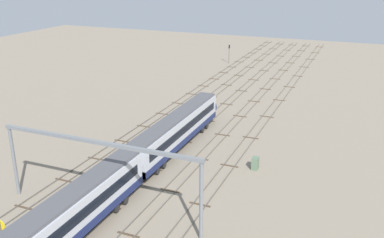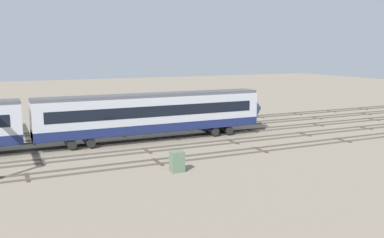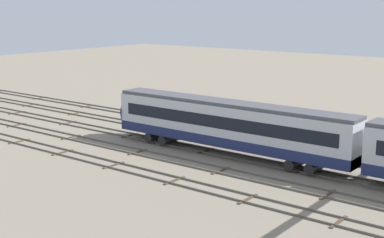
{
  "view_description": "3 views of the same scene",
  "coord_description": "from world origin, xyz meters",
  "px_view_note": "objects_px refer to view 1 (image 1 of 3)",
  "views": [
    {
      "loc": [
        -53.48,
        -23.43,
        24.4
      ],
      "look_at": [
        5.16,
        0.93,
        1.73
      ],
      "focal_mm": 40.21,
      "sensor_mm": 36.0,
      "label": 1
    },
    {
      "loc": [
        -17.29,
        -41.22,
        9.34
      ],
      "look_at": [
        1.99,
        -0.13,
        2.0
      ],
      "focal_mm": 39.42,
      "sensor_mm": 36.0,
      "label": 2
    },
    {
      "loc": [
        -29.19,
        39.57,
        13.36
      ],
      "look_at": [
        2.55,
        -1.16,
        2.53
      ],
      "focal_mm": 51.16,
      "sensor_mm": 36.0,
      "label": 3
    }
  ],
  "objects_px": {
    "speed_sign_near_foreground": "(3,238)",
    "overhead_gantry": "(97,157)",
    "relay_cabinet": "(255,163)",
    "signal_light_trackside_approach": "(229,51)"
  },
  "relations": [
    {
      "from": "speed_sign_near_foreground",
      "to": "overhead_gantry",
      "type": "bearing_deg",
      "value": -12.89
    },
    {
      "from": "speed_sign_near_foreground",
      "to": "relay_cabinet",
      "type": "xyz_separation_m",
      "value": [
        26.93,
        -14.43,
        -2.44
      ]
    },
    {
      "from": "overhead_gantry",
      "to": "signal_light_trackside_approach",
      "type": "height_order",
      "value": "overhead_gantry"
    },
    {
      "from": "relay_cabinet",
      "to": "overhead_gantry",
      "type": "bearing_deg",
      "value": 143.81
    },
    {
      "from": "overhead_gantry",
      "to": "relay_cabinet",
      "type": "xyz_separation_m",
      "value": [
        16.44,
        -12.02,
        -5.71
      ]
    },
    {
      "from": "overhead_gantry",
      "to": "relay_cabinet",
      "type": "height_order",
      "value": "overhead_gantry"
    },
    {
      "from": "overhead_gantry",
      "to": "speed_sign_near_foreground",
      "type": "height_order",
      "value": "overhead_gantry"
    },
    {
      "from": "signal_light_trackside_approach",
      "to": "relay_cabinet",
      "type": "xyz_separation_m",
      "value": [
        -59.1,
        -22.61,
        -2.36
      ]
    },
    {
      "from": "relay_cabinet",
      "to": "signal_light_trackside_approach",
      "type": "bearing_deg",
      "value": 20.94
    },
    {
      "from": "overhead_gantry",
      "to": "speed_sign_near_foreground",
      "type": "relative_size",
      "value": 4.61
    }
  ]
}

